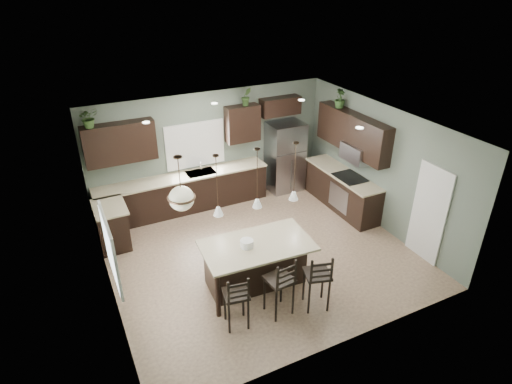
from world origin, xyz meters
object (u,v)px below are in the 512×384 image
object	(u,v)px
bar_stool_right	(317,280)
kitchen_island	(257,265)
bar_stool_left	(236,299)
serving_dish	(247,244)
plant_back_left	(88,118)
refrigerator	(285,157)
bar_stool_center	(279,285)

from	to	relation	value
bar_stool_right	kitchen_island	bearing A→B (deg)	141.74
bar_stool_left	bar_stool_right	size ratio (longest dim) A/B	0.94
kitchen_island	serving_dish	xyz separation A→B (m)	(-0.20, 0.01, 0.53)
plant_back_left	bar_stool_right	bearing A→B (deg)	-56.82
refrigerator	plant_back_left	world-z (taller)	plant_back_left
refrigerator	bar_stool_right	bearing A→B (deg)	-112.44
bar_stool_left	bar_stool_center	distance (m)	0.78
bar_stool_right	refrigerator	bearing A→B (deg)	84.20
serving_dish	bar_stool_left	world-z (taller)	bar_stool_left
bar_stool_right	plant_back_left	world-z (taller)	plant_back_left
serving_dish	bar_stool_left	size ratio (longest dim) A/B	0.22
refrigerator	kitchen_island	xyz separation A→B (m)	(-2.43, -3.27, -0.46)
refrigerator	bar_stool_left	bearing A→B (deg)	-128.32
plant_back_left	bar_stool_left	bearing A→B (deg)	-71.15
bar_stool_left	plant_back_left	bearing A→B (deg)	118.64
refrigerator	kitchen_island	bearing A→B (deg)	-126.59
bar_stool_center	plant_back_left	size ratio (longest dim) A/B	2.74
serving_dish	refrigerator	bearing A→B (deg)	51.12
serving_dish	plant_back_left	world-z (taller)	plant_back_left
plant_back_left	bar_stool_center	bearing A→B (deg)	-62.46
kitchen_island	serving_dish	size ratio (longest dim) A/B	8.35
refrigerator	serving_dish	distance (m)	4.18
bar_stool_right	bar_stool_center	bearing A→B (deg)	-176.48
kitchen_island	bar_stool_center	size ratio (longest dim) A/B	1.71
refrigerator	bar_stool_center	xyz separation A→B (m)	(-2.41, -4.08, -0.34)
bar_stool_left	bar_stool_right	xyz separation A→B (m)	(1.44, -0.20, 0.04)
kitchen_island	bar_stool_center	distance (m)	0.82
serving_dish	bar_stool_right	world-z (taller)	bar_stool_right
serving_dish	bar_stool_center	size ratio (longest dim) A/B	0.20
bar_stool_left	plant_back_left	world-z (taller)	plant_back_left
bar_stool_left	kitchen_island	bearing A→B (deg)	54.91
bar_stool_center	plant_back_left	bearing A→B (deg)	111.39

